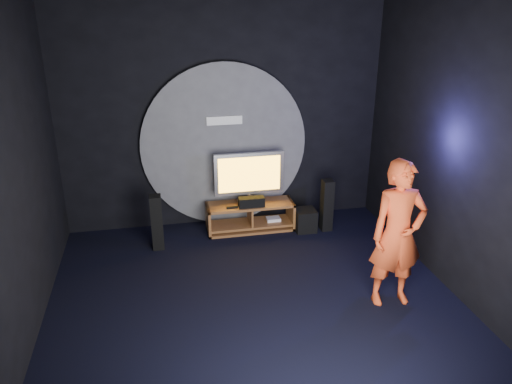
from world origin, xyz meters
The scene contains 14 objects.
floor centered at (0.00, 0.00, 0.00)m, with size 5.00×5.00×0.00m, color black.
back_wall centered at (0.00, 2.50, 1.75)m, with size 5.00×0.04×3.50m, color black.
front_wall centered at (0.00, -2.50, 1.75)m, with size 5.00×0.04×3.50m, color black.
left_wall centered at (-2.50, 0.00, 1.75)m, with size 0.04×5.00×3.50m, color black.
right_wall centered at (2.50, 0.00, 1.75)m, with size 0.04×5.00×3.50m, color black.
wall_disc_panel centered at (0.00, 2.44, 1.30)m, with size 2.60×0.11×2.60m.
media_console centered at (0.34, 2.05, 0.20)m, with size 1.38×0.45×0.45m.
tv centered at (0.33, 2.12, 0.90)m, with size 1.09×0.22×0.81m.
center_speaker centered at (0.33, 1.93, 0.53)m, with size 0.40×0.15×0.15m, color black.
remote centered at (0.03, 1.93, 0.46)m, with size 0.18×0.05×0.02m, color black.
tower_speaker_left centered at (-1.13, 1.71, 0.42)m, with size 0.17×0.19×0.84m, color black.
tower_speaker_right centered at (1.52, 1.81, 0.42)m, with size 0.17×0.19×0.84m, color black.
subwoofer centered at (1.18, 1.84, 0.18)m, with size 0.32×0.32×0.36m, color black.
player centered at (1.65, -0.25, 0.91)m, with size 0.66×0.43×1.82m, color #E6491F.
Camera 1 is at (-1.04, -5.03, 3.56)m, focal length 35.00 mm.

